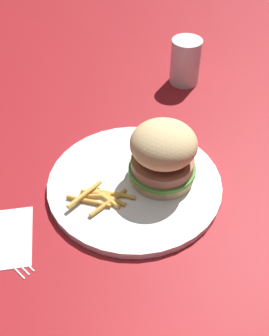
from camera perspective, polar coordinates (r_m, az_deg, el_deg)
ground_plane at (r=0.70m, az=0.98°, el=-2.02°), size 1.60×1.60×0.00m
plate at (r=0.69m, az=-0.00°, el=-2.16°), size 0.28×0.28×0.01m
sandwich at (r=0.65m, az=3.96°, el=1.80°), size 0.11×0.11×0.10m
fries_pile at (r=0.65m, az=-4.72°, el=-4.03°), size 0.07×0.11×0.01m
drink_glass at (r=0.92m, az=6.94°, el=13.90°), size 0.06×0.06×0.10m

